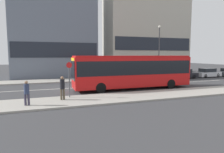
{
  "coord_description": "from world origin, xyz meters",
  "views": [
    {
      "loc": [
        -2.19,
        -20.83,
        3.44
      ],
      "look_at": [
        4.31,
        -2.2,
        1.32
      ],
      "focal_mm": 32.0,
      "sensor_mm": 36.0,
      "label": 1
    }
  ],
  "objects_px": {
    "parked_car_0": "(151,76)",
    "street_lamp": "(159,46)",
    "city_bus": "(133,70)",
    "pedestrian_down_pavement": "(62,86)",
    "bus_stop_sign": "(69,77)",
    "pedestrian_near_stop": "(27,92)",
    "parked_car_2": "(208,73)",
    "parked_car_1": "(182,74)"
  },
  "relations": [
    {
      "from": "parked_car_2",
      "to": "pedestrian_down_pavement",
      "type": "bearing_deg",
      "value": -157.85
    },
    {
      "from": "bus_stop_sign",
      "to": "parked_car_1",
      "type": "bearing_deg",
      "value": 26.05
    },
    {
      "from": "pedestrian_down_pavement",
      "to": "parked_car_2",
      "type": "bearing_deg",
      "value": -171.8
    },
    {
      "from": "city_bus",
      "to": "parked_car_1",
      "type": "xyz_separation_m",
      "value": [
        10.87,
        5.97,
        -1.28
      ]
    },
    {
      "from": "parked_car_1",
      "to": "pedestrian_near_stop",
      "type": "bearing_deg",
      "value": -153.54
    },
    {
      "from": "parked_car_0",
      "to": "pedestrian_down_pavement",
      "type": "relative_size",
      "value": 2.57
    },
    {
      "from": "parked_car_0",
      "to": "parked_car_2",
      "type": "distance_m",
      "value": 10.2
    },
    {
      "from": "pedestrian_near_stop",
      "to": "street_lamp",
      "type": "distance_m",
      "value": 21.32
    },
    {
      "from": "parked_car_1",
      "to": "parked_car_2",
      "type": "height_order",
      "value": "parked_car_1"
    },
    {
      "from": "parked_car_0",
      "to": "pedestrian_down_pavement",
      "type": "xyz_separation_m",
      "value": [
        -12.84,
        -9.17,
        0.52
      ]
    },
    {
      "from": "city_bus",
      "to": "pedestrian_down_pavement",
      "type": "height_order",
      "value": "city_bus"
    },
    {
      "from": "parked_car_1",
      "to": "pedestrian_near_stop",
      "type": "distance_m",
      "value": 23.01
    },
    {
      "from": "pedestrian_near_stop",
      "to": "pedestrian_down_pavement",
      "type": "relative_size",
      "value": 0.93
    },
    {
      "from": "city_bus",
      "to": "pedestrian_near_stop",
      "type": "xyz_separation_m",
      "value": [
        -9.72,
        -4.28,
        -0.89
      ]
    },
    {
      "from": "parked_car_2",
      "to": "pedestrian_near_stop",
      "type": "height_order",
      "value": "pedestrian_near_stop"
    },
    {
      "from": "parked_car_1",
      "to": "pedestrian_near_stop",
      "type": "xyz_separation_m",
      "value": [
        -20.59,
        -10.25,
        0.39
      ]
    },
    {
      "from": "parked_car_2",
      "to": "parked_car_1",
      "type": "bearing_deg",
      "value": -179.2
    },
    {
      "from": "bus_stop_sign",
      "to": "street_lamp",
      "type": "bearing_deg",
      "value": 34.95
    },
    {
      "from": "pedestrian_down_pavement",
      "to": "pedestrian_near_stop",
      "type": "bearing_deg",
      "value": 7.55
    },
    {
      "from": "pedestrian_down_pavement",
      "to": "bus_stop_sign",
      "type": "distance_m",
      "value": 1.13
    },
    {
      "from": "parked_car_1",
      "to": "street_lamp",
      "type": "height_order",
      "value": "street_lamp"
    },
    {
      "from": "parked_car_1",
      "to": "parked_car_2",
      "type": "bearing_deg",
      "value": 0.8
    },
    {
      "from": "bus_stop_sign",
      "to": "street_lamp",
      "type": "xyz_separation_m",
      "value": [
        14.43,
        10.08,
        2.95
      ]
    },
    {
      "from": "street_lamp",
      "to": "city_bus",
      "type": "bearing_deg",
      "value": -135.96
    },
    {
      "from": "pedestrian_near_stop",
      "to": "pedestrian_down_pavement",
      "type": "xyz_separation_m",
      "value": [
        2.38,
        0.94,
        0.08
      ]
    },
    {
      "from": "pedestrian_down_pavement",
      "to": "street_lamp",
      "type": "relative_size",
      "value": 0.23
    },
    {
      "from": "parked_car_1",
      "to": "parked_car_2",
      "type": "relative_size",
      "value": 1.08
    },
    {
      "from": "city_bus",
      "to": "bus_stop_sign",
      "type": "distance_m",
      "value": 7.22
    },
    {
      "from": "pedestrian_down_pavement",
      "to": "parked_car_1",
      "type": "bearing_deg",
      "value": -166.87
    },
    {
      "from": "pedestrian_down_pavement",
      "to": "bus_stop_sign",
      "type": "height_order",
      "value": "bus_stop_sign"
    },
    {
      "from": "city_bus",
      "to": "pedestrian_down_pavement",
      "type": "relative_size",
      "value": 6.9
    },
    {
      "from": "city_bus",
      "to": "parked_car_1",
      "type": "height_order",
      "value": "city_bus"
    },
    {
      "from": "bus_stop_sign",
      "to": "pedestrian_near_stop",
      "type": "bearing_deg",
      "value": -151.2
    },
    {
      "from": "city_bus",
      "to": "parked_car_0",
      "type": "height_order",
      "value": "city_bus"
    },
    {
      "from": "city_bus",
      "to": "street_lamp",
      "type": "bearing_deg",
      "value": 40.99
    },
    {
      "from": "parked_car_2",
      "to": "street_lamp",
      "type": "xyz_separation_m",
      "value": [
        -8.0,
        1.41,
        4.07
      ]
    },
    {
      "from": "parked_car_0",
      "to": "city_bus",
      "type": "bearing_deg",
      "value": -133.38
    },
    {
      "from": "parked_car_0",
      "to": "parked_car_2",
      "type": "xyz_separation_m",
      "value": [
        10.19,
        0.21,
        0.04
      ]
    },
    {
      "from": "street_lamp",
      "to": "parked_car_1",
      "type": "bearing_deg",
      "value": -25.03
    },
    {
      "from": "parked_car_0",
      "to": "street_lamp",
      "type": "height_order",
      "value": "street_lamp"
    },
    {
      "from": "parked_car_0",
      "to": "pedestrian_near_stop",
      "type": "height_order",
      "value": "pedestrian_near_stop"
    },
    {
      "from": "parked_car_2",
      "to": "street_lamp",
      "type": "relative_size",
      "value": 0.52
    }
  ]
}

